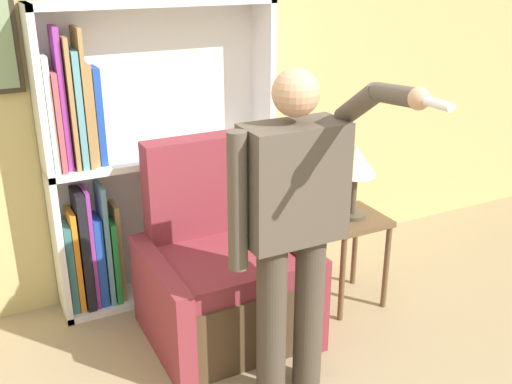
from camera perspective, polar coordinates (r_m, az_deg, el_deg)
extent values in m
cube|color=tan|center=(3.80, -13.55, 9.96)|extent=(8.00, 0.06, 2.80)
cube|color=white|center=(3.67, -19.18, 1.63)|extent=(0.04, 0.28, 1.90)
cube|color=white|center=(4.07, 0.67, 4.76)|extent=(0.04, 0.28, 1.90)
cube|color=white|center=(3.93, -9.38, 3.86)|extent=(1.44, 0.01, 1.90)
cube|color=white|center=(4.19, -8.03, -8.85)|extent=(1.44, 0.28, 0.04)
cube|color=white|center=(3.81, -8.75, 3.32)|extent=(1.44, 0.28, 0.04)
cube|color=white|center=(3.63, -9.61, 17.40)|extent=(1.44, 0.28, 0.04)
cube|color=#337070|center=(3.92, -17.33, -6.81)|extent=(0.04, 0.19, 0.58)
cube|color=orange|center=(3.90, -16.81, -6.19)|extent=(0.03, 0.20, 0.66)
cube|color=black|center=(3.88, -16.14, -5.27)|extent=(0.05, 0.23, 0.78)
cube|color=purple|center=(3.89, -15.52, -5.11)|extent=(0.03, 0.20, 0.79)
cube|color=#1E47B2|center=(3.94, -14.78, -6.23)|extent=(0.05, 0.19, 0.60)
cube|color=#5B99A8|center=(3.90, -14.20, -4.78)|extent=(0.03, 0.21, 0.80)
cube|color=#238438|center=(3.96, -13.45, -6.25)|extent=(0.03, 0.22, 0.55)
cube|color=#9E7A47|center=(3.95, -13.03, -5.50)|extent=(0.03, 0.16, 0.66)
cube|color=white|center=(3.58, -19.12, 7.02)|extent=(0.03, 0.20, 0.66)
cube|color=#BC4C56|center=(3.59, -18.47, 6.42)|extent=(0.03, 0.23, 0.57)
cube|color=purple|center=(3.57, -18.07, 8.36)|extent=(0.03, 0.16, 0.81)
cube|color=#9E7A47|center=(3.58, -17.38, 8.02)|extent=(0.03, 0.22, 0.75)
cube|color=#5B99A8|center=(3.60, -16.67, 7.54)|extent=(0.04, 0.21, 0.68)
cube|color=#9E7A47|center=(3.59, -16.20, 8.55)|extent=(0.02, 0.23, 0.80)
cube|color=#9E7A47|center=(3.62, -15.52, 7.04)|extent=(0.03, 0.16, 0.59)
cube|color=#1E47B2|center=(3.63, -14.84, 6.99)|extent=(0.04, 0.16, 0.57)
cube|color=#4C3823|center=(3.60, -2.79, -10.54)|extent=(0.70, 0.75, 0.43)
cube|color=maroon|center=(3.43, -2.60, -7.01)|extent=(0.66, 0.63, 0.12)
cube|color=maroon|center=(3.66, -5.08, -1.80)|extent=(0.70, 0.16, 0.94)
cube|color=maroon|center=(3.45, -8.99, -10.94)|extent=(0.10, 0.83, 0.58)
cube|color=maroon|center=(3.72, 2.86, -8.05)|extent=(0.10, 0.83, 0.58)
cylinder|color=#473D33|center=(3.03, 1.48, -12.32)|extent=(0.15, 0.15, 0.88)
cylinder|color=#473D33|center=(3.12, 5.04, -11.28)|extent=(0.15, 0.15, 0.88)
cube|color=#51473D|center=(2.74, 3.60, 0.86)|extent=(0.48, 0.24, 0.56)
sphere|color=tan|center=(2.63, 3.82, 9.42)|extent=(0.21, 0.21, 0.21)
cylinder|color=#51473D|center=(2.64, -1.77, -1.02)|extent=(0.09, 0.09, 0.65)
cylinder|color=#51473D|center=(2.68, 9.76, 8.18)|extent=(0.09, 0.28, 0.23)
cylinder|color=#51473D|center=(2.48, 13.25, 8.99)|extent=(0.08, 0.27, 0.10)
sphere|color=tan|center=(2.38, 15.26, 8.58)|extent=(0.09, 0.09, 0.09)
cylinder|color=white|center=(2.31, 16.82, 8.05)|extent=(0.04, 0.15, 0.04)
cube|color=brown|center=(3.81, 9.09, -2.55)|extent=(0.39, 0.39, 0.04)
cylinder|color=brown|center=(3.73, 8.20, -8.24)|extent=(0.04, 0.04, 0.57)
cylinder|color=brown|center=(3.92, 12.29, -7.02)|extent=(0.04, 0.04, 0.57)
cylinder|color=brown|center=(3.98, 5.44, -6.13)|extent=(0.04, 0.04, 0.57)
cylinder|color=brown|center=(4.15, 9.40, -5.09)|extent=(0.04, 0.04, 0.57)
cylinder|color=#4C4233|center=(3.79, 9.12, -2.13)|extent=(0.18, 0.18, 0.02)
cylinder|color=#4C4233|center=(3.74, 9.24, -0.17)|extent=(0.04, 0.04, 0.25)
cone|color=beige|center=(3.67, 9.45, 3.01)|extent=(0.26, 0.26, 0.18)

